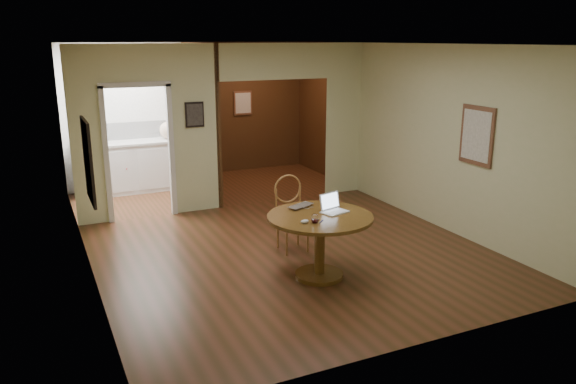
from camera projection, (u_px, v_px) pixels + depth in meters
name	position (u px, v px, depth m)	size (l,w,h in m)	color
floor	(296.00, 255.00, 7.42)	(5.00, 5.00, 0.00)	#402812
room_shell	(193.00, 128.00, 9.59)	(5.20, 7.50, 5.00)	white
dining_table	(320.00, 232.00, 6.60)	(1.24, 1.24, 0.78)	brown
chair	(291.00, 209.00, 7.52)	(0.44, 0.44, 1.02)	brown
open_laptop	(332.00, 206.00, 6.69)	(0.35, 0.34, 0.21)	white
closed_laptop	(304.00, 207.00, 6.82)	(0.36, 0.23, 0.03)	#B1B0B5
mouse	(305.00, 221.00, 6.26)	(0.10, 0.06, 0.04)	white
wine_glass	(315.00, 218.00, 6.27)	(0.09, 0.09, 0.10)	white
pen	(321.00, 221.00, 6.32)	(0.01, 0.01, 0.13)	#0C1459
kitchen_cabinet	(132.00, 166.00, 10.41)	(2.06, 0.60, 0.94)	silver
grocery_bag	(168.00, 130.00, 10.53)	(0.33, 0.28, 0.33)	beige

